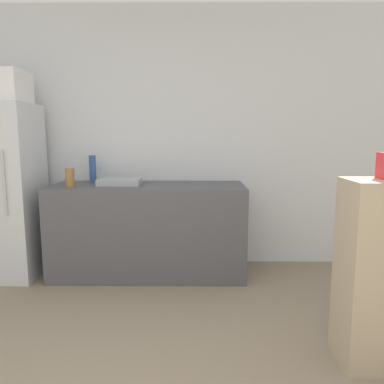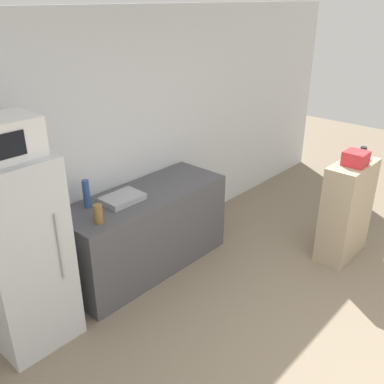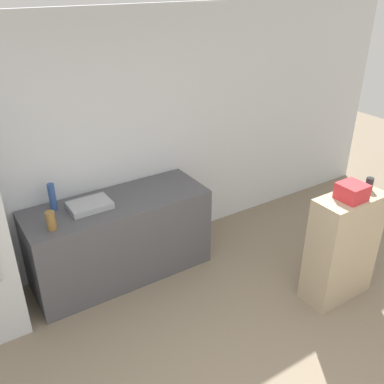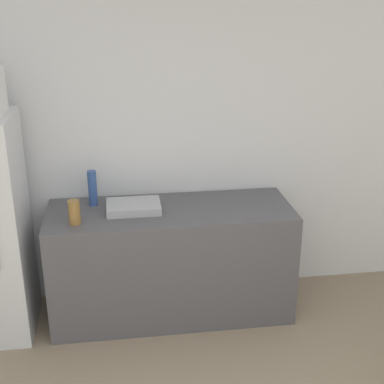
{
  "view_description": "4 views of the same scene",
  "coord_description": "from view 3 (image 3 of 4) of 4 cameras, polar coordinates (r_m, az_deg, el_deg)",
  "views": [
    {
      "loc": [
        0.46,
        -0.99,
        1.33
      ],
      "look_at": [
        0.44,
        2.04,
        0.87
      ],
      "focal_mm": 35.0,
      "sensor_mm": 36.0,
      "label": 1
    },
    {
      "loc": [
        -2.55,
        -0.46,
        2.66
      ],
      "look_at": [
        0.08,
        1.91,
        1.04
      ],
      "focal_mm": 40.0,
      "sensor_mm": 36.0,
      "label": 2
    },
    {
      "loc": [
        -1.34,
        -0.97,
        2.87
      ],
      "look_at": [
        0.39,
        1.71,
        1.2
      ],
      "focal_mm": 40.0,
      "sensor_mm": 36.0,
      "label": 3
    },
    {
      "loc": [
        -0.34,
        -1.12,
        2.39
      ],
      "look_at": [
        0.12,
        2.08,
        1.16
      ],
      "focal_mm": 50.0,
      "sensor_mm": 36.0,
      "label": 4
    }
  ],
  "objects": [
    {
      "name": "counter",
      "position": [
        4.45,
        -9.55,
        -6.1
      ],
      "size": [
        1.81,
        0.66,
        0.87
      ],
      "primitive_type": "cube",
      "color": "#4C4C51",
      "rests_on": "ground_plane"
    },
    {
      "name": "bottle_short",
      "position": [
        3.88,
        -18.29,
        -3.65
      ],
      "size": [
        0.08,
        0.08,
        0.17
      ],
      "primitive_type": "cylinder",
      "color": "olive",
      "rests_on": "counter"
    },
    {
      "name": "jar",
      "position": [
        4.2,
        22.57,
        1.02
      ],
      "size": [
        0.07,
        0.07,
        0.12
      ],
      "primitive_type": "cylinder",
      "color": "#232328",
      "rests_on": "shelf_cabinet"
    },
    {
      "name": "wall_back",
      "position": [
        4.36,
        -12.66,
        5.74
      ],
      "size": [
        8.0,
        0.06,
        2.6
      ],
      "primitive_type": "cube",
      "color": "silver",
      "rests_on": "ground_plane"
    },
    {
      "name": "sink_basin",
      "position": [
        4.15,
        -13.49,
        -1.72
      ],
      "size": [
        0.39,
        0.27,
        0.06
      ],
      "primitive_type": "cube",
      "color": "#9EA3A8",
      "rests_on": "counter"
    },
    {
      "name": "bottle_tall",
      "position": [
        4.16,
        -18.13,
        -0.64
      ],
      "size": [
        0.07,
        0.07,
        0.27
      ],
      "primitive_type": "cylinder",
      "color": "#2D4C8C",
      "rests_on": "counter"
    },
    {
      "name": "shelf_cabinet",
      "position": [
        4.3,
        19.36,
        -7.02
      ],
      "size": [
        0.69,
        0.32,
        1.09
      ],
      "primitive_type": "cube",
      "color": "tan",
      "rests_on": "ground_plane"
    },
    {
      "name": "basket",
      "position": [
        3.95,
        20.55,
        0.04
      ],
      "size": [
        0.22,
        0.22,
        0.15
      ],
      "primitive_type": "cube",
      "color": "red",
      "rests_on": "shelf_cabinet"
    }
  ]
}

